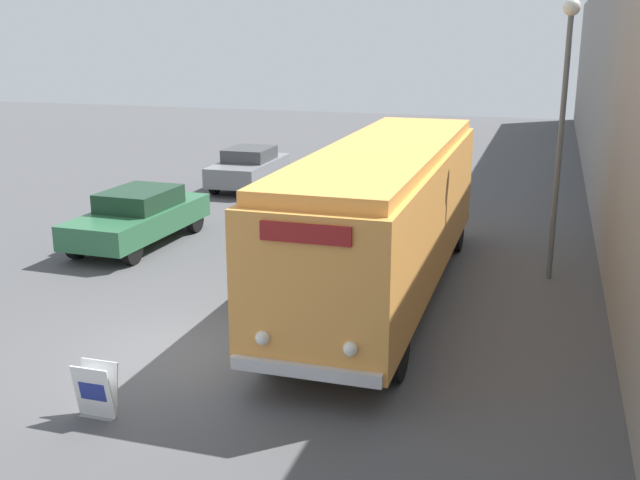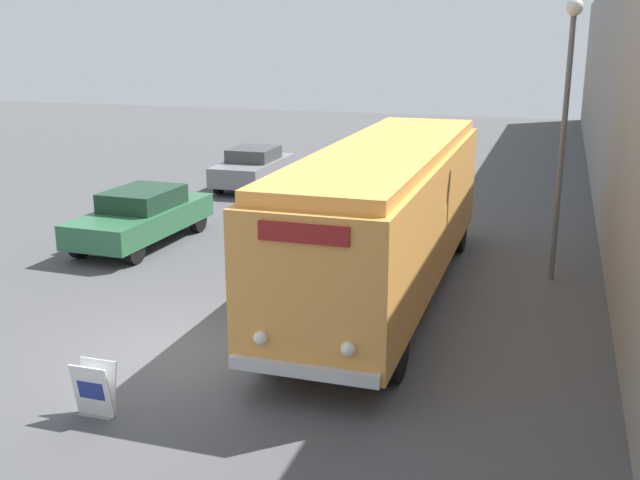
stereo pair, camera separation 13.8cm
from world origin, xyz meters
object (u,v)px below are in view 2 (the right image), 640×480
object	(u,v)px
vintage_bus	(386,212)
sign_board	(95,390)
parked_car_mid	(253,167)
parked_car_near	(142,216)
streetlamp	(566,102)

from	to	relation	value
vintage_bus	sign_board	bearing A→B (deg)	-114.30
sign_board	parked_car_mid	world-z (taller)	parked_car_mid
parked_car_near	sign_board	bearing A→B (deg)	-61.97
vintage_bus	parked_car_near	size ratio (longest dim) A/B	2.29
streetlamp	parked_car_mid	world-z (taller)	streetlamp
vintage_bus	parked_car_near	xyz separation A→B (m)	(-7.02, 2.02, -1.07)
sign_board	parked_car_mid	bearing A→B (deg)	104.66
vintage_bus	parked_car_near	distance (m)	7.38
vintage_bus	streetlamp	distance (m)	4.59
vintage_bus	sign_board	distance (m)	7.11
sign_board	parked_car_near	world-z (taller)	parked_car_near
parked_car_mid	streetlamp	bearing A→B (deg)	-36.91
sign_board	parked_car_near	bearing A→B (deg)	116.38
vintage_bus	sign_board	world-z (taller)	vintage_bus
vintage_bus	parked_car_mid	xyz separation A→B (m)	(-7.09, 9.81, -1.10)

